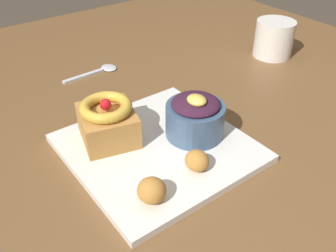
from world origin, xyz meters
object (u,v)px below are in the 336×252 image
object	(u,v)px
front_plate	(158,148)
spoon	(98,71)
fritter_middle	(197,161)
coffee_mug	(274,39)
cake_slice	(108,121)
fritter_front	(152,190)
berry_ramekin	(195,117)

from	to	relation	value
front_plate	spoon	size ratio (longest dim) A/B	2.09
fritter_middle	coffee_mug	xyz separation A→B (m)	(-0.21, 0.42, 0.01)
cake_slice	spoon	bearing A→B (deg)	156.09
cake_slice	fritter_middle	size ratio (longest dim) A/B	2.98
front_plate	fritter_front	size ratio (longest dim) A/B	6.89
coffee_mug	front_plate	bearing A→B (deg)	-72.81
front_plate	spoon	world-z (taller)	front_plate
front_plate	fritter_middle	world-z (taller)	fritter_middle
cake_slice	spoon	world-z (taller)	cake_slice
fritter_front	spoon	xyz separation A→B (m)	(-0.39, 0.13, -0.03)
cake_slice	berry_ramekin	size ratio (longest dim) A/B	1.16
fritter_middle	cake_slice	bearing A→B (deg)	-154.94
front_plate	fritter_middle	distance (m)	0.08
cake_slice	fritter_middle	bearing A→B (deg)	25.06
berry_ramekin	fritter_middle	size ratio (longest dim) A/B	2.57
fritter_front	cake_slice	bearing A→B (deg)	171.97
spoon	coffee_mug	distance (m)	0.41
front_plate	cake_slice	distance (m)	0.09
coffee_mug	spoon	bearing A→B (deg)	-114.34
fritter_front	berry_ramekin	bearing A→B (deg)	119.49
berry_ramekin	fritter_front	size ratio (longest dim) A/B	2.46
front_plate	cake_slice	xyz separation A→B (m)	(-0.06, -0.05, 0.04)
fritter_front	coffee_mug	size ratio (longest dim) A/B	0.43
fritter_middle	spoon	bearing A→B (deg)	173.76
cake_slice	coffee_mug	distance (m)	0.49
fritter_front	fritter_middle	bearing A→B (deg)	97.52
fritter_middle	berry_ramekin	bearing A→B (deg)	142.10
cake_slice	coffee_mug	world-z (taller)	cake_slice
berry_ramekin	spoon	size ratio (longest dim) A/B	0.74
cake_slice	berry_ramekin	world-z (taller)	berry_ramekin
berry_ramekin	coffee_mug	world-z (taller)	berry_ramekin
spoon	front_plate	bearing A→B (deg)	-102.53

